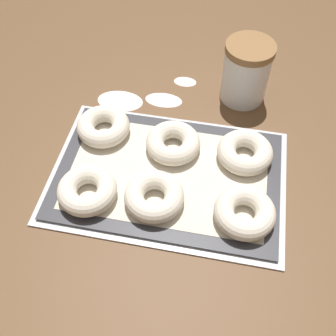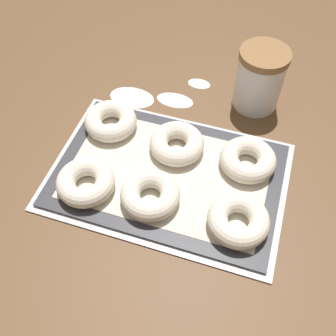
# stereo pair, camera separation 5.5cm
# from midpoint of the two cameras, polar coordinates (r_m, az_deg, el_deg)

# --- Properties ---
(ground_plane) EXTENTS (2.80, 2.80, 0.00)m
(ground_plane) POSITION_cam_midpoint_polar(r_m,az_deg,el_deg) (0.79, 0.98, -1.50)
(ground_plane) COLOR brown
(baking_tray) EXTENTS (0.47, 0.32, 0.01)m
(baking_tray) POSITION_cam_midpoint_polar(r_m,az_deg,el_deg) (0.79, 2.00, -1.22)
(baking_tray) COLOR silver
(baking_tray) RESTS_ON ground_plane
(baking_mat) EXTENTS (0.44, 0.29, 0.00)m
(baking_mat) POSITION_cam_midpoint_polar(r_m,az_deg,el_deg) (0.78, 2.01, -0.99)
(baking_mat) COLOR #333338
(baking_mat) RESTS_ON baking_tray
(bagel_front_left) EXTENTS (0.11, 0.11, 0.04)m
(bagel_front_left) POSITION_cam_midpoint_polar(r_m,az_deg,el_deg) (0.76, -9.84, -2.13)
(bagel_front_left) COLOR silver
(bagel_front_left) RESTS_ON baking_mat
(bagel_front_center) EXTENTS (0.11, 0.11, 0.04)m
(bagel_front_center) POSITION_cam_midpoint_polar(r_m,az_deg,el_deg) (0.73, -0.08, -4.09)
(bagel_front_center) COLOR silver
(bagel_front_center) RESTS_ON baking_mat
(bagel_front_right) EXTENTS (0.11, 0.11, 0.04)m
(bagel_front_right) POSITION_cam_midpoint_polar(r_m,az_deg,el_deg) (0.72, 12.36, -7.53)
(bagel_front_right) COLOR silver
(bagel_front_right) RESTS_ON baking_mat
(bagel_back_left) EXTENTS (0.11, 0.11, 0.04)m
(bagel_back_left) POSITION_cam_midpoint_polar(r_m,az_deg,el_deg) (0.85, -6.48, 6.71)
(bagel_back_left) COLOR silver
(bagel_back_left) RESTS_ON baking_mat
(bagel_back_center) EXTENTS (0.11, 0.11, 0.04)m
(bagel_back_center) POSITION_cam_midpoint_polar(r_m,az_deg,el_deg) (0.81, 3.25, 3.46)
(bagel_back_center) COLOR silver
(bagel_back_center) RESTS_ON baking_mat
(bagel_back_right) EXTENTS (0.11, 0.11, 0.04)m
(bagel_back_right) POSITION_cam_midpoint_polar(r_m,az_deg,el_deg) (0.80, 13.45, 1.09)
(bagel_back_right) COLOR silver
(bagel_back_right) RESTS_ON baking_mat
(flour_canister) EXTENTS (0.11, 0.11, 0.14)m
(flour_canister) POSITION_cam_midpoint_polar(r_m,az_deg,el_deg) (0.91, 14.87, 12.35)
(flour_canister) COLOR white
(flour_canister) RESTS_ON ground_plane
(flour_patch_near) EXTENTS (0.06, 0.03, 0.00)m
(flour_patch_near) POSITION_cam_midpoint_polar(r_m,az_deg,el_deg) (0.98, 6.11, 12.08)
(flour_patch_near) COLOR white
(flour_patch_near) RESTS_ON ground_plane
(flour_patch_far) EXTENTS (0.11, 0.07, 0.00)m
(flour_patch_far) POSITION_cam_midpoint_polar(r_m,az_deg,el_deg) (0.94, -3.58, 10.18)
(flour_patch_far) COLOR white
(flour_patch_far) RESTS_ON ground_plane
(flour_patch_side) EXTENTS (0.09, 0.05, 0.00)m
(flour_patch_side) POSITION_cam_midpoint_polar(r_m,az_deg,el_deg) (0.94, 2.73, 9.79)
(flour_patch_side) COLOR white
(flour_patch_side) RESTS_ON ground_plane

